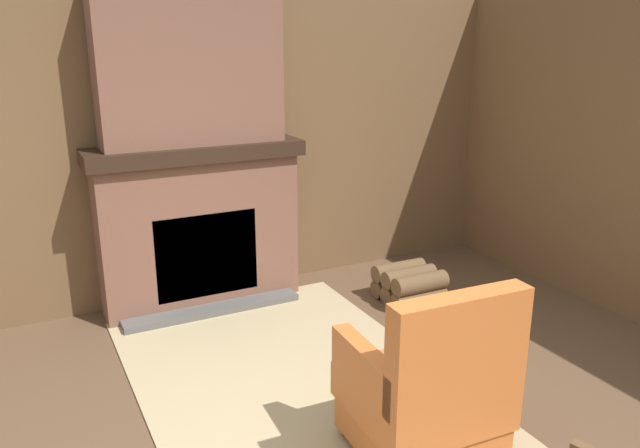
{
  "coord_description": "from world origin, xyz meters",
  "views": [
    {
      "loc": [
        1.9,
        -1.22,
        1.99
      ],
      "look_at": [
        -1.29,
        0.41,
        0.9
      ],
      "focal_mm": 35.0,
      "sensor_mm": 36.0,
      "label": 1
    }
  ],
  "objects_px": {
    "oil_lamp_vase": "(108,136)",
    "armchair": "(427,395)",
    "decorative_plate_on_mantel": "(206,122)",
    "storage_case": "(256,130)",
    "firewood_stack": "(409,284)"
  },
  "relations": [
    {
      "from": "firewood_stack",
      "to": "storage_case",
      "type": "relative_size",
      "value": 1.89
    },
    {
      "from": "firewood_stack",
      "to": "oil_lamp_vase",
      "type": "height_order",
      "value": "oil_lamp_vase"
    },
    {
      "from": "armchair",
      "to": "decorative_plate_on_mantel",
      "type": "relative_size",
      "value": 3.17
    },
    {
      "from": "armchair",
      "to": "storage_case",
      "type": "distance_m",
      "value": 2.53
    },
    {
      "from": "firewood_stack",
      "to": "oil_lamp_vase",
      "type": "relative_size",
      "value": 1.68
    },
    {
      "from": "oil_lamp_vase",
      "to": "storage_case",
      "type": "relative_size",
      "value": 1.13
    },
    {
      "from": "armchair",
      "to": "oil_lamp_vase",
      "type": "distance_m",
      "value": 2.73
    },
    {
      "from": "firewood_stack",
      "to": "oil_lamp_vase",
      "type": "bearing_deg",
      "value": -110.17
    },
    {
      "from": "oil_lamp_vase",
      "to": "armchair",
      "type": "bearing_deg",
      "value": 23.0
    },
    {
      "from": "armchair",
      "to": "firewood_stack",
      "type": "relative_size",
      "value": 2.12
    },
    {
      "from": "oil_lamp_vase",
      "to": "decorative_plate_on_mantel",
      "type": "relative_size",
      "value": 0.89
    },
    {
      "from": "firewood_stack",
      "to": "decorative_plate_on_mantel",
      "type": "height_order",
      "value": "decorative_plate_on_mantel"
    },
    {
      "from": "decorative_plate_on_mantel",
      "to": "oil_lamp_vase",
      "type": "bearing_deg",
      "value": -88.36
    },
    {
      "from": "storage_case",
      "to": "decorative_plate_on_mantel",
      "type": "distance_m",
      "value": 0.39
    },
    {
      "from": "oil_lamp_vase",
      "to": "firewood_stack",
      "type": "bearing_deg",
      "value": 69.83
    }
  ]
}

